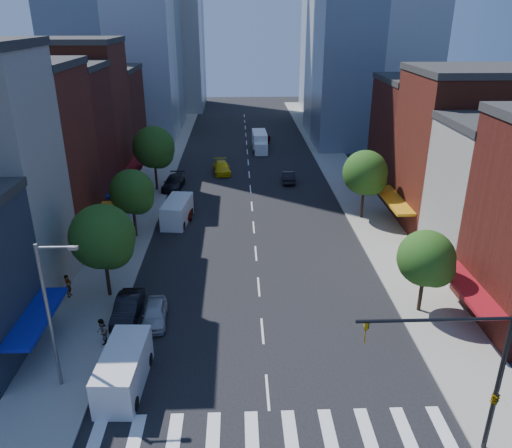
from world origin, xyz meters
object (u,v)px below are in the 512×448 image
Objects in this scene: traffic_car_far at (264,138)px; pedestrian_far at (102,332)px; taxi at (222,167)px; cargo_van_near at (123,371)px; traffic_car_oncoming at (289,177)px; pedestrian_near at (68,286)px; parked_car_front at (155,313)px; parked_car_rear at (174,183)px; box_truck at (260,142)px; parked_car_third at (183,210)px; cargo_van_far at (177,212)px; parked_car_second at (128,308)px.

traffic_car_far is 57.01m from pedestrian_far.
cargo_van_near is at bearing -102.88° from taxi.
traffic_car_oncoming is 2.39× the size of pedestrian_near.
parked_car_rear reaches higher than parked_car_front.
cargo_van_near is (-0.78, -6.68, 0.48)m from parked_car_front.
box_truck is (9.49, 47.35, 0.66)m from parked_car_front.
parked_car_rear is at bearing 102.87° from parked_car_third.
parked_car_front is 7.84m from pedestrian_near.
box_truck reaches higher than taxi.
traffic_car_oncoming is (12.50, 11.17, 0.07)m from parked_car_third.
cargo_van_near is 1.30× the size of traffic_car_oncoming.
parked_car_front is 0.87× the size of parked_car_third.
pedestrian_far reaches higher than traffic_car_far.
parked_car_rear is at bearing -123.60° from box_truck.
parked_car_front is 0.72× the size of cargo_van_near.
pedestrian_far is at bearing -86.00° from parked_car_rear.
cargo_van_far reaches higher than parked_car_rear.
parked_car_third is (2.00, 19.39, -0.12)m from parked_car_second.
cargo_van_far is at bearing -110.28° from taxi.
box_truck is (-1.02, -5.48, 0.57)m from traffic_car_far.
parked_car_rear is 3.01× the size of pedestrian_far.
cargo_van_near is at bearing -102.16° from box_truck.
pedestrian_far is (-12.49, -49.91, -0.30)m from box_truck.
traffic_car_oncoming is at bearing 14.13° from parked_car_rear.
parked_car_front is 29.17m from parked_car_rear.
parked_car_front is at bearing -80.26° from parked_car_rear.
box_truck reaches higher than parked_car_second.
cargo_van_far reaches higher than parked_car_front.
traffic_car_oncoming is at bearing 64.50° from parked_car_front.
parked_car_rear is at bearing 11.39° from traffic_car_oncoming.
parked_car_second is 2.56× the size of pedestrian_near.
traffic_car_oncoming reaches higher than parked_car_third.
parked_car_rear is (-2.00, 29.10, 0.09)m from parked_car_front.
parked_car_second is 1.02× the size of traffic_car_far.
pedestrian_near is (-10.79, -32.05, 0.30)m from taxi.
taxi is 2.90× the size of pedestrian_far.
traffic_car_oncoming is at bearing -33.21° from taxi.
parked_car_third is at bearing 86.31° from parked_car_front.
parked_car_front is at bearing -17.43° from parked_car_second.
cargo_van_near is 1.23× the size of traffic_car_far.
parked_car_third is 0.90× the size of taxi.
cargo_van_far is at bearing -75.80° from parked_car_rear.
cargo_van_far is at bearing -101.71° from parked_car_third.
box_truck is (9.49, 27.30, 0.70)m from parked_car_third.
parked_car_third is 2.60× the size of pedestrian_far.
box_truck is at bearing 63.61° from parked_car_rear.
cargo_van_far reaches higher than parked_car_second.
parked_car_second is 33.82m from traffic_car_oncoming.
cargo_van_near is 40.16m from traffic_car_oncoming.
traffic_car_far is at bearing 72.63° from parked_car_third.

